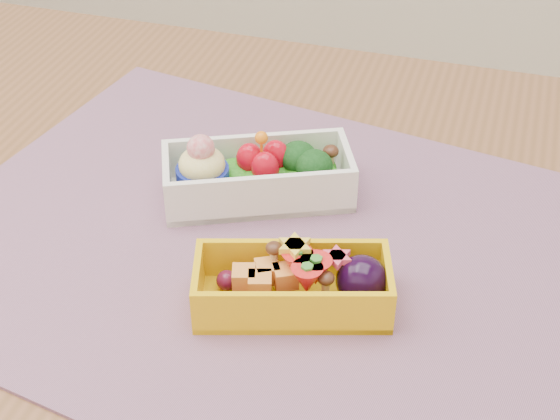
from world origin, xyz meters
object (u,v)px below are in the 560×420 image
(bento_yellow, at_px, (297,284))
(bento_white, at_px, (257,175))
(placemat, at_px, (270,247))
(table, at_px, (268,332))

(bento_yellow, bearing_deg, bento_white, 103.28)
(placemat, distance_m, bento_white, 0.08)
(placemat, height_order, bento_yellow, bento_yellow)
(table, height_order, bento_white, bento_white)
(bento_yellow, bearing_deg, table, 108.95)
(bento_yellow, bearing_deg, placemat, 106.57)
(table, distance_m, placemat, 0.10)
(table, xyz_separation_m, placemat, (0.00, 0.00, 0.10))
(placemat, bearing_deg, bento_white, 116.87)
(bento_white, xyz_separation_m, bento_yellow, (0.08, -0.13, -0.00))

